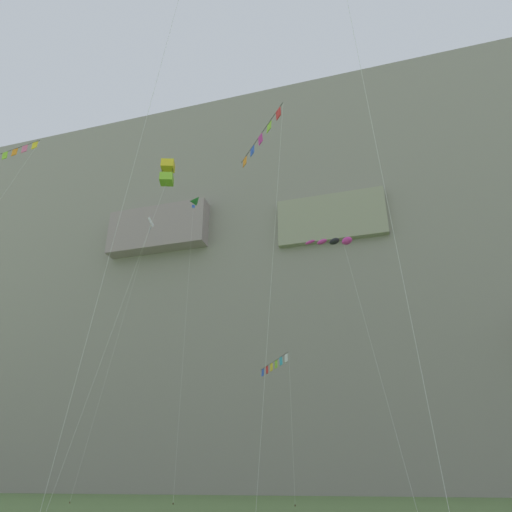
{
  "coord_description": "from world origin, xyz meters",
  "views": [
    {
      "loc": [
        5.82,
        -4.59,
        1.73
      ],
      "look_at": [
        -2.51,
        24.28,
        16.03
      ],
      "focal_mm": 32.97,
      "sensor_mm": 36.0,
      "label": 1
    }
  ],
  "objects_px": {
    "kite_banner_mid_left": "(274,367)",
    "kite_banner_high_left": "(261,148)",
    "kite_banner_low_left": "(2,161)",
    "kite_box_far_right": "(167,173)",
    "kite_diamond_high_center": "(145,242)",
    "kite_windsock_far_left": "(336,242)",
    "kite_delta_mid_center": "(189,213)"
  },
  "relations": [
    {
      "from": "kite_banner_mid_left",
      "to": "kite_banner_high_left",
      "type": "xyz_separation_m",
      "value": [
        3.74,
        -17.47,
        8.82
      ]
    },
    {
      "from": "kite_banner_low_left",
      "to": "kite_box_far_right",
      "type": "relative_size",
      "value": 1.23
    },
    {
      "from": "kite_diamond_high_center",
      "to": "kite_box_far_right",
      "type": "bearing_deg",
      "value": -56.79
    },
    {
      "from": "kite_diamond_high_center",
      "to": "kite_banner_high_left",
      "type": "distance_m",
      "value": 28.67
    },
    {
      "from": "kite_banner_mid_left",
      "to": "kite_diamond_high_center",
      "type": "bearing_deg",
      "value": 169.32
    },
    {
      "from": "kite_banner_low_left",
      "to": "kite_banner_high_left",
      "type": "relative_size",
      "value": 1.26
    },
    {
      "from": "kite_banner_low_left",
      "to": "kite_banner_high_left",
      "type": "distance_m",
      "value": 22.54
    },
    {
      "from": "kite_banner_low_left",
      "to": "kite_banner_mid_left",
      "type": "bearing_deg",
      "value": 40.0
    },
    {
      "from": "kite_banner_high_left",
      "to": "kite_box_far_right",
      "type": "bearing_deg",
      "value": 166.5
    },
    {
      "from": "kite_windsock_far_left",
      "to": "kite_box_far_right",
      "type": "bearing_deg",
      "value": -142.05
    },
    {
      "from": "kite_banner_low_left",
      "to": "kite_box_far_right",
      "type": "height_order",
      "value": "kite_banner_low_left"
    },
    {
      "from": "kite_diamond_high_center",
      "to": "kite_banner_high_left",
      "type": "xyz_separation_m",
      "value": [
        19.06,
        -20.36,
        -6.67
      ]
    },
    {
      "from": "kite_banner_low_left",
      "to": "kite_box_far_right",
      "type": "bearing_deg",
      "value": -2.67
    },
    {
      "from": "kite_banner_mid_left",
      "to": "kite_diamond_high_center",
      "type": "distance_m",
      "value": 21.97
    },
    {
      "from": "kite_banner_mid_left",
      "to": "kite_box_far_right",
      "type": "bearing_deg",
      "value": -100.92
    },
    {
      "from": "kite_diamond_high_center",
      "to": "kite_delta_mid_center",
      "type": "height_order",
      "value": "kite_delta_mid_center"
    },
    {
      "from": "kite_banner_mid_left",
      "to": "kite_banner_high_left",
      "type": "bearing_deg",
      "value": -77.91
    },
    {
      "from": "kite_diamond_high_center",
      "to": "kite_delta_mid_center",
      "type": "distance_m",
      "value": 5.89
    },
    {
      "from": "kite_diamond_high_center",
      "to": "kite_box_far_right",
      "type": "distance_m",
      "value": 23.16
    },
    {
      "from": "kite_delta_mid_center",
      "to": "kite_banner_high_left",
      "type": "bearing_deg",
      "value": -55.74
    },
    {
      "from": "kite_box_far_right",
      "to": "kite_delta_mid_center",
      "type": "bearing_deg",
      "value": 110.87
    },
    {
      "from": "kite_banner_low_left",
      "to": "kite_diamond_high_center",
      "type": "relative_size",
      "value": 0.87
    },
    {
      "from": "kite_banner_low_left",
      "to": "kite_diamond_high_center",
      "type": "xyz_separation_m",
      "value": [
        2.73,
        18.03,
        1.36
      ]
    },
    {
      "from": "kite_banner_low_left",
      "to": "kite_diamond_high_center",
      "type": "height_order",
      "value": "kite_diamond_high_center"
    },
    {
      "from": "kite_banner_high_left",
      "to": "kite_banner_low_left",
      "type": "bearing_deg",
      "value": 173.89
    },
    {
      "from": "kite_windsock_far_left",
      "to": "kite_box_far_right",
      "type": "xyz_separation_m",
      "value": [
        -9.78,
        -7.62,
        2.68
      ]
    },
    {
      "from": "kite_box_far_right",
      "to": "kite_banner_high_left",
      "type": "bearing_deg",
      "value": -13.5
    },
    {
      "from": "kite_delta_mid_center",
      "to": "kite_diamond_high_center",
      "type": "bearing_deg",
      "value": -177.31
    },
    {
      "from": "kite_banner_mid_left",
      "to": "kite_banner_high_left",
      "type": "height_order",
      "value": "kite_banner_high_left"
    },
    {
      "from": "kite_diamond_high_center",
      "to": "kite_box_far_right",
      "type": "xyz_separation_m",
      "value": [
        12.26,
        -18.73,
        -5.96
      ]
    },
    {
      "from": "kite_banner_mid_left",
      "to": "kite_box_far_right",
      "type": "height_order",
      "value": "kite_box_far_right"
    },
    {
      "from": "kite_box_far_right",
      "to": "kite_banner_high_left",
      "type": "relative_size",
      "value": 1.03
    }
  ]
}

